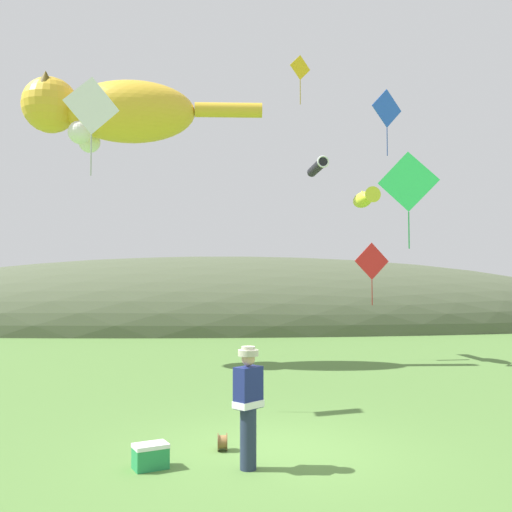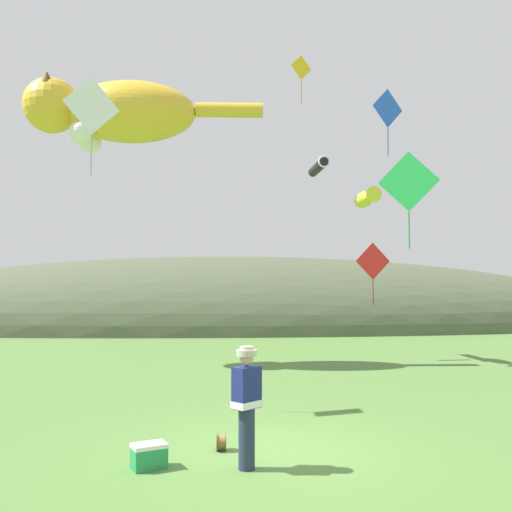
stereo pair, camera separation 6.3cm
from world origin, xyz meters
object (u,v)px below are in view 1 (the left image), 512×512
object	(u,v)px
kite_giant_cat	(113,112)
kite_diamond_white	(92,106)
festival_attendant	(248,403)
kite_diamond_green	(408,182)
kite_diamond_blue	(387,109)
kite_diamond_red	(372,262)
kite_diamond_gold	(300,68)
kite_fish_windsock	(364,199)
kite_tube_streamer	(317,167)
picnic_cooler	(150,456)
kite_spool	(222,442)

from	to	relation	value
kite_giant_cat	kite_diamond_white	world-z (taller)	kite_giant_cat
festival_attendant	kite_diamond_green	distance (m)	7.82
kite_giant_cat	kite_diamond_green	xyz separation A→B (m)	(8.16, -5.87, -3.34)
festival_attendant	kite_giant_cat	world-z (taller)	kite_giant_cat
festival_attendant	kite_diamond_blue	bearing A→B (deg)	61.48
festival_attendant	kite_diamond_white	xyz separation A→B (m)	(-3.18, 4.04, 5.59)
kite_diamond_red	kite_diamond_gold	bearing A→B (deg)	175.57
kite_fish_windsock	kite_diamond_red	distance (m)	2.26
kite_tube_streamer	kite_diamond_white	xyz separation A→B (m)	(-6.46, -8.30, -0.47)
picnic_cooler	kite_diamond_green	world-z (taller)	kite_diamond_green
picnic_cooler	kite_tube_streamer	bearing A→B (deg)	68.93
picnic_cooler	kite_spool	bearing A→B (deg)	37.79
kite_giant_cat	kite_diamond_blue	xyz separation A→B (m)	(8.87, -1.91, -0.28)
kite_tube_streamer	kite_diamond_gold	xyz separation A→B (m)	(-0.72, -0.60, 3.48)
kite_spool	kite_diamond_white	distance (m)	7.65
kite_spool	picnic_cooler	bearing A→B (deg)	-142.21
kite_fish_windsock	kite_diamond_blue	world-z (taller)	kite_diamond_blue
kite_diamond_blue	kite_diamond_green	xyz separation A→B (m)	(-0.71, -3.96, -3.05)
kite_diamond_gold	kite_giant_cat	bearing A→B (deg)	-172.95
festival_attendant	kite_spool	size ratio (longest dim) A/B	6.37
kite_giant_cat	kite_fish_windsock	xyz separation A→B (m)	(8.68, 0.19, -2.83)
picnic_cooler	kite_tube_streamer	world-z (taller)	kite_tube_streamer
festival_attendant	picnic_cooler	xyz separation A→B (m)	(-1.42, 0.14, -0.77)
kite_diamond_red	kite_diamond_blue	xyz separation A→B (m)	(-0.17, -2.52, 4.74)
kite_spool	kite_diamond_white	world-z (taller)	kite_diamond_white
kite_diamond_blue	kite_diamond_white	size ratio (longest dim) A/B	0.98
kite_diamond_gold	kite_diamond_white	world-z (taller)	kite_diamond_gold
kite_fish_windsock	kite_diamond_green	bearing A→B (deg)	-94.96
kite_giant_cat	kite_diamond_blue	bearing A→B (deg)	-12.16
kite_spool	picnic_cooler	xyz separation A→B (m)	(-1.06, -0.82, 0.04)
kite_fish_windsock	kite_diamond_white	bearing A→B (deg)	-138.10
picnic_cooler	kite_diamond_red	distance (m)	13.55
kite_tube_streamer	kite_diamond_blue	xyz separation A→B (m)	(1.63, -3.31, 1.20)
picnic_cooler	kite_diamond_white	bearing A→B (deg)	114.24
kite_spool	kite_diamond_red	size ratio (longest dim) A/B	0.12
picnic_cooler	kite_diamond_white	distance (m)	7.67
kite_diamond_blue	kite_diamond_green	bearing A→B (deg)	-100.20
festival_attendant	kite_diamond_blue	distance (m)	12.59
kite_fish_windsock	kite_giant_cat	bearing A→B (deg)	-178.75
kite_diamond_red	kite_fish_windsock	bearing A→B (deg)	-130.41
kite_diamond_white	kite_spool	bearing A→B (deg)	-47.61
kite_spool	kite_diamond_red	bearing A→B (deg)	62.81
picnic_cooler	kite_fish_windsock	distance (m)	13.74
kite_diamond_blue	kite_giant_cat	bearing A→B (deg)	167.84
kite_tube_streamer	kite_diamond_gold	world-z (taller)	kite_diamond_gold
kite_diamond_red	kite_tube_streamer	bearing A→B (deg)	156.28
kite_fish_windsock	kite_diamond_blue	xyz separation A→B (m)	(0.19, -2.10, 2.55)
kite_fish_windsock	kite_diamond_blue	bearing A→B (deg)	-84.94
kite_fish_windsock	kite_diamond_red	size ratio (longest dim) A/B	0.91
kite_tube_streamer	kite_diamond_white	distance (m)	10.53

